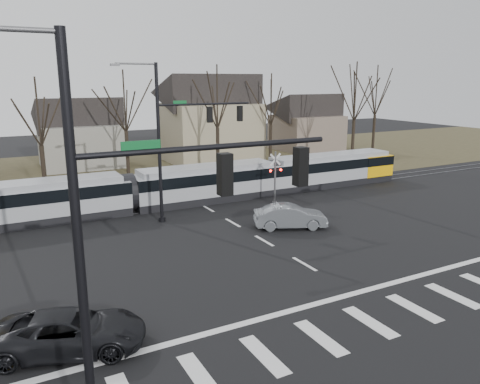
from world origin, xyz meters
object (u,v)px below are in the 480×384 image
sedan (290,216)px  suv (70,332)px  rail_crossing_signal (275,180)px  tram (205,182)px

sedan → suv: bearing=142.1°
rail_crossing_signal → sedan: bearing=-112.7°
suv → rail_crossing_signal: size_ratio=1.40×
suv → sedan: bearing=-42.6°
tram → rail_crossing_signal: (4.29, -3.21, 0.37)m
sedan → suv: 16.53m
sedan → tram: bearing=36.6°
sedan → suv: sedan is taller
tram → rail_crossing_signal: 5.37m
tram → sedan: size_ratio=7.64×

